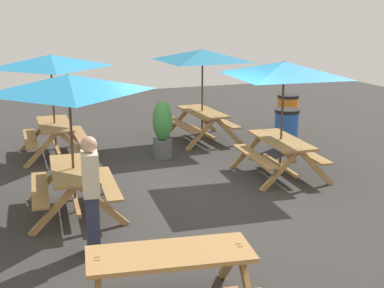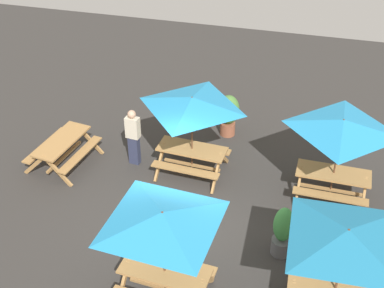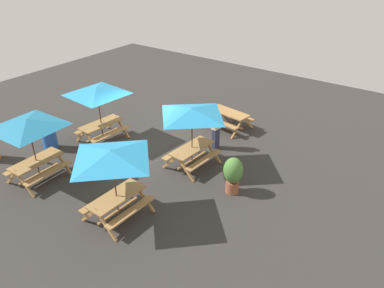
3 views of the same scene
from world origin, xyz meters
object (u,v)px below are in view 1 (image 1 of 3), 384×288
at_px(trash_bin_orange, 288,112).
at_px(person_standing, 91,192).
at_px(picnic_table_4, 284,78).
at_px(picnic_table_1, 202,62).
at_px(trash_bin_blue, 286,129).
at_px(picnic_table_2, 51,69).
at_px(picnic_table_0, 69,94).
at_px(picnic_table_3, 170,269).
at_px(potted_plant_1, 163,129).

relative_size(trash_bin_orange, person_standing, 0.59).
bearing_deg(person_standing, picnic_table_4, 124.37).
bearing_deg(picnic_table_1, trash_bin_blue, 42.48).
distance_m(picnic_table_2, person_standing, 5.36).
relative_size(picnic_table_2, picnic_table_4, 0.83).
height_order(picnic_table_0, person_standing, picnic_table_0).
xyz_separation_m(picnic_table_1, picnic_table_2, (0.18, -3.66, 0.00)).
relative_size(picnic_table_2, person_standing, 1.40).
bearing_deg(picnic_table_3, picnic_table_0, 107.00).
bearing_deg(picnic_table_2, picnic_table_4, 54.12).
xyz_separation_m(trash_bin_orange, person_standing, (5.68, -6.39, 0.39)).
relative_size(picnic_table_1, picnic_table_2, 1.21).
height_order(picnic_table_0, picnic_table_3, picnic_table_0).
height_order(picnic_table_0, picnic_table_2, same).
relative_size(picnic_table_0, picnic_table_1, 0.83).
bearing_deg(trash_bin_blue, picnic_table_3, -39.89).
bearing_deg(picnic_table_4, picnic_table_3, -37.76).
xyz_separation_m(trash_bin_blue, person_standing, (3.87, -5.30, 0.39)).
height_order(picnic_table_3, potted_plant_1, potted_plant_1).
bearing_deg(picnic_table_3, picnic_table_4, 56.14).
bearing_deg(picnic_table_4, picnic_table_0, -78.10).
xyz_separation_m(picnic_table_1, picnic_table_3, (7.29, -3.25, -1.43)).
height_order(picnic_table_2, trash_bin_orange, picnic_table_2).
bearing_deg(picnic_table_4, person_standing, -58.10).
xyz_separation_m(picnic_table_2, picnic_table_3, (7.10, 0.41, -1.43)).
distance_m(picnic_table_2, picnic_table_4, 5.10).
xyz_separation_m(picnic_table_1, person_standing, (5.43, -3.77, -1.10)).
xyz_separation_m(picnic_table_3, trash_bin_blue, (-5.72, 4.79, -0.07)).
bearing_deg(potted_plant_1, picnic_table_2, -113.42).
relative_size(picnic_table_0, person_standing, 1.40).
xyz_separation_m(picnic_table_4, person_standing, (2.15, -4.16, -1.10)).
bearing_deg(picnic_table_2, picnic_table_0, -0.37).
bearing_deg(picnic_table_0, picnic_table_3, 12.58).
xyz_separation_m(picnic_table_2, trash_bin_blue, (1.38, 5.19, -1.49)).
distance_m(picnic_table_2, trash_bin_blue, 5.58).
height_order(trash_bin_orange, trash_bin_blue, same).
relative_size(trash_bin_orange, potted_plant_1, 0.76).
distance_m(picnic_table_1, picnic_table_3, 8.11).
distance_m(picnic_table_0, picnic_table_1, 5.37).
distance_m(picnic_table_0, picnic_table_3, 3.79).
relative_size(picnic_table_3, trash_bin_orange, 2.02).
distance_m(picnic_table_2, picnic_table_3, 7.26).
height_order(picnic_table_0, potted_plant_1, picnic_table_0).
bearing_deg(trash_bin_orange, picnic_table_0, -57.56).
relative_size(picnic_table_0, trash_bin_blue, 2.38).
bearing_deg(picnic_table_0, picnic_table_4, 101.38).
relative_size(picnic_table_2, potted_plant_1, 1.81).
bearing_deg(trash_bin_blue, trash_bin_orange, 148.94).
height_order(picnic_table_3, trash_bin_blue, trash_bin_blue).
bearing_deg(picnic_table_4, picnic_table_2, -122.76).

